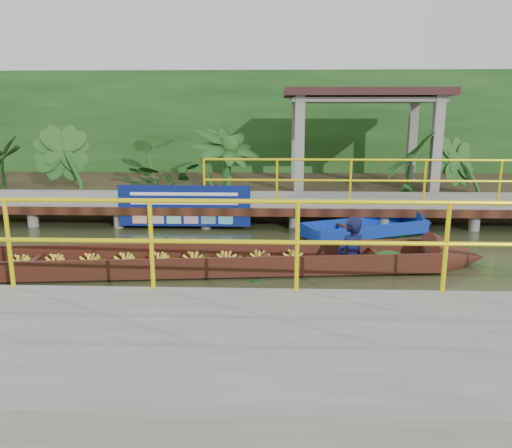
{
  "coord_description": "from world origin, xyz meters",
  "views": [
    {
      "loc": [
        0.55,
        -8.3,
        2.59
      ],
      "look_at": [
        0.22,
        0.5,
        0.6
      ],
      "focal_mm": 35.0,
      "sensor_mm": 36.0,
      "label": 1
    }
  ],
  "objects": [
    {
      "name": "ground",
      "position": [
        0.0,
        0.0,
        0.0
      ],
      "size": [
        80.0,
        80.0,
        0.0
      ],
      "primitive_type": "plane",
      "color": "#282D16",
      "rests_on": "ground"
    },
    {
      "name": "land_strip",
      "position": [
        0.0,
        7.5,
        0.23
      ],
      "size": [
        30.0,
        8.0,
        0.45
      ],
      "primitive_type": "cube",
      "color": "#322519",
      "rests_on": "ground"
    },
    {
      "name": "far_dock",
      "position": [
        0.02,
        3.43,
        0.48
      ],
      "size": [
        16.0,
        2.06,
        1.66
      ],
      "color": "slate",
      "rests_on": "ground"
    },
    {
      "name": "near_dock",
      "position": [
        1.0,
        -4.2,
        0.3
      ],
      "size": [
        18.0,
        2.4,
        1.73
      ],
      "color": "slate",
      "rests_on": "ground"
    },
    {
      "name": "pavilion",
      "position": [
        3.0,
        6.3,
        2.82
      ],
      "size": [
        4.4,
        3.0,
        3.0
      ],
      "color": "slate",
      "rests_on": "ground"
    },
    {
      "name": "foliage_backdrop",
      "position": [
        0.0,
        10.0,
        2.0
      ],
      "size": [
        30.0,
        0.8,
        4.0
      ],
      "primitive_type": "cube",
      "color": "#153C13",
      "rests_on": "ground"
    },
    {
      "name": "vendor_boat",
      "position": [
        -0.27,
        -0.34,
        0.22
      ],
      "size": [
        9.49,
        1.89,
        2.0
      ],
      "rotation": [
        0.0,
        0.0,
        0.1
      ],
      "color": "#37190F",
      "rests_on": "ground"
    },
    {
      "name": "moored_blue_boat",
      "position": [
        3.16,
        2.35,
        0.13
      ],
      "size": [
        3.16,
        1.99,
        0.74
      ],
      "rotation": [
        0.0,
        0.0,
        0.42
      ],
      "color": "#0E2C9D",
      "rests_on": "ground"
    },
    {
      "name": "blue_banner",
      "position": [
        -1.45,
        2.48,
        0.56
      ],
      "size": [
        2.94,
        0.04,
        0.92
      ],
      "color": "navy",
      "rests_on": "ground"
    },
    {
      "name": "tropical_plants",
      "position": [
        -1.1,
        5.3,
        1.29
      ],
      "size": [
        14.35,
        1.35,
        1.68
      ],
      "color": "#153C13",
      "rests_on": "ground"
    }
  ]
}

